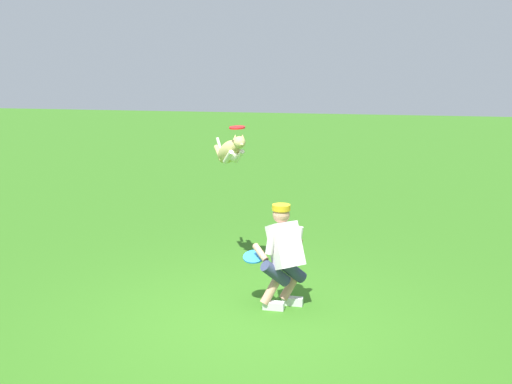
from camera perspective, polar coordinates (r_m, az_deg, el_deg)
name	(u,v)px	position (r m, az deg, el deg)	size (l,w,h in m)	color
ground_plane	(249,322)	(7.21, -0.69, -12.20)	(60.00, 60.00, 0.00)	#326C1C
person	(284,253)	(7.39, 2.63, -5.81)	(0.70, 0.57, 1.29)	silver
dog	(230,152)	(8.78, -2.47, 3.84)	(0.67, 0.89, 0.57)	tan
frisbee_flying	(237,127)	(8.49, -1.79, 6.10)	(0.23, 0.23, 0.02)	red
frisbee_held	(254,257)	(7.54, -0.18, -6.13)	(0.28, 0.28, 0.02)	#3192EA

